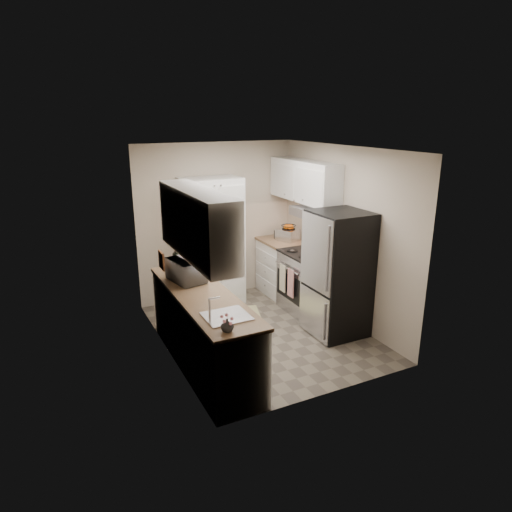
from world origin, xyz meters
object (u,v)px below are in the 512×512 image
at_px(pantry_cabinet, 212,242).
at_px(refrigerator, 338,274).
at_px(microwave, 187,270).
at_px(toaster_oven, 288,235).
at_px(wine_bottle, 176,260).
at_px(electric_range, 307,281).

height_order(pantry_cabinet, refrigerator, pantry_cabinet).
xyz_separation_m(microwave, toaster_oven, (2.08, 1.11, -0.04)).
relative_size(wine_bottle, toaster_oven, 0.98).
relative_size(pantry_cabinet, wine_bottle, 6.15).
distance_m(microwave, toaster_oven, 2.35).
relative_size(electric_range, microwave, 2.26).
bearing_deg(microwave, electric_range, -91.28).
xyz_separation_m(refrigerator, toaster_oven, (0.12, 1.56, 0.17)).
height_order(refrigerator, wine_bottle, refrigerator).
bearing_deg(electric_range, toaster_oven, 83.93).
bearing_deg(wine_bottle, electric_range, -1.18).
xyz_separation_m(electric_range, wine_bottle, (-2.01, 0.04, 0.60)).
distance_m(refrigerator, microwave, 2.02).
relative_size(refrigerator, wine_bottle, 5.23).
distance_m(electric_range, toaster_oven, 0.93).
relative_size(microwave, wine_bottle, 1.54).
relative_size(pantry_cabinet, electric_range, 1.77).
height_order(electric_range, wine_bottle, wine_bottle).
bearing_deg(toaster_oven, electric_range, -118.79).
height_order(pantry_cabinet, microwave, pantry_cabinet).
xyz_separation_m(electric_range, refrigerator, (-0.03, -0.80, 0.37)).
relative_size(refrigerator, toaster_oven, 5.15).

